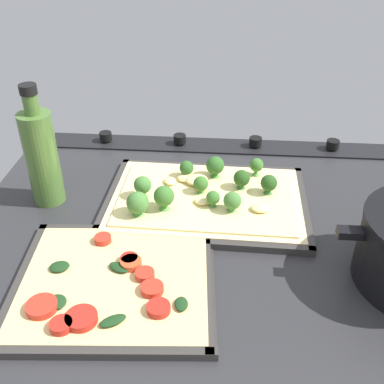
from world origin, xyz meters
The scene contains 7 objects.
ground_plane centered at (0.00, 0.00, -1.50)cm, with size 85.54×67.85×3.00cm, color #28282B.
stove_control_panel centered at (0.00, -30.42, 0.54)cm, with size 82.12×7.00×2.60cm.
baking_tray_front centered at (1.33, -7.33, 0.37)cm, with size 37.54×26.81×1.30cm.
broccoli_pizza centered at (1.78, -7.38, 1.95)cm, with size 35.09×24.36×5.90cm.
baking_tray_back centered at (13.55, 14.76, 0.37)cm, with size 31.06×28.13×1.30cm.
veggie_pizza_back centered at (13.70, 15.29, 1.11)cm, with size 28.49×25.57×1.90cm.
oil_bottle centered at (30.74, -6.55, 9.41)cm, with size 5.82×5.82×22.56cm.
Camera 1 is at (-1.55, 63.00, 48.89)cm, focal length 43.07 mm.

